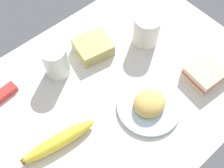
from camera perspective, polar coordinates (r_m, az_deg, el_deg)
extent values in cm
cube|color=beige|center=(83.12, 0.00, -1.40)|extent=(90.00, 64.00, 2.00)
cylinder|color=silver|center=(79.60, 7.56, -4.63)|extent=(18.20, 18.20, 1.20)
ellipsoid|color=#D8B259|center=(77.79, 7.73, -3.97)|extent=(9.38, 8.44, 5.72)
cylinder|color=silver|center=(89.45, 7.09, 10.94)|extent=(8.26, 8.26, 10.36)
cylinder|color=tan|center=(86.03, 7.43, 13.00)|extent=(7.26, 7.26, 0.40)
cylinder|color=silver|center=(92.90, 8.06, 13.58)|extent=(2.90, 3.82, 1.20)
cube|color=tan|center=(89.53, -3.87, 7.00)|extent=(12.24, 11.40, 1.60)
cube|color=#8CB24C|center=(88.43, -3.92, 7.56)|extent=(12.24, 11.40, 1.20)
cube|color=tan|center=(87.33, -3.98, 8.12)|extent=(12.24, 11.40, 1.60)
cube|color=beige|center=(88.25, 18.40, 1.64)|extent=(11.18, 10.22, 1.60)
cube|color=#C14C4C|center=(87.13, 18.65, 2.13)|extent=(11.18, 10.22, 1.20)
cube|color=beige|center=(86.02, 18.91, 2.64)|extent=(11.18, 10.22, 1.60)
cylinder|color=silver|center=(82.80, -11.50, 4.61)|extent=(7.46, 7.46, 10.68)
cylinder|color=white|center=(83.76, -11.36, 4.14)|extent=(6.71, 6.71, 8.27)
ellipsoid|color=yellow|center=(74.90, -10.82, -11.45)|extent=(21.34, 7.00, 3.87)
cube|color=#4C3819|center=(75.42, -17.75, -14.95)|extent=(1.20, 1.20, 1.20)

